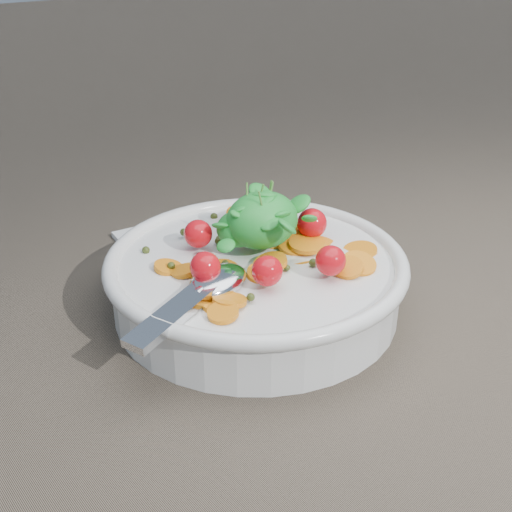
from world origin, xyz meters
TOP-DOWN VIEW (x-y plane):
  - ground at (0.00, 0.00)m, footprint 6.00×6.00m
  - bowl at (-0.03, 0.01)m, footprint 0.32×0.30m
  - napkin at (0.01, 0.16)m, footprint 0.20×0.18m

SIDE VIEW (x-z plane):
  - ground at x=0.00m, z-range 0.00..0.00m
  - napkin at x=0.01m, z-range 0.00..0.01m
  - bowl at x=-0.03m, z-range -0.03..0.10m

